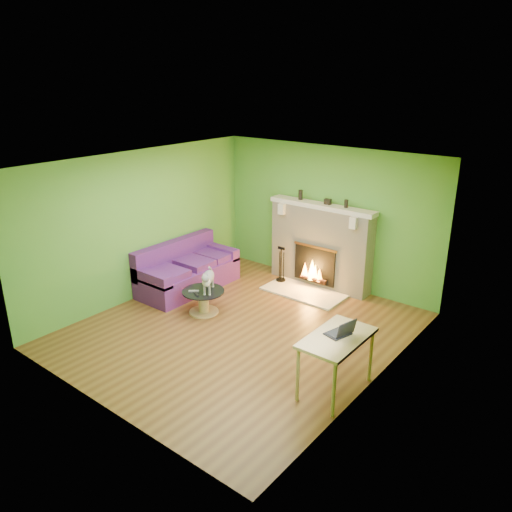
{
  "coord_description": "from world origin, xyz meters",
  "views": [
    {
      "loc": [
        4.51,
        -5.3,
        3.79
      ],
      "look_at": [
        -0.01,
        0.4,
        1.12
      ],
      "focal_mm": 35.0,
      "sensor_mm": 36.0,
      "label": 1
    }
  ],
  "objects_px": {
    "coffee_table": "(204,300)",
    "desk": "(337,343)",
    "cat": "(208,280)",
    "sofa": "(186,271)"
  },
  "relations": [
    {
      "from": "cat",
      "to": "sofa",
      "type": "bearing_deg",
      "value": 120.55
    },
    {
      "from": "sofa",
      "to": "coffee_table",
      "type": "height_order",
      "value": "sofa"
    },
    {
      "from": "coffee_table",
      "to": "cat",
      "type": "bearing_deg",
      "value": 32.01
    },
    {
      "from": "sofa",
      "to": "coffee_table",
      "type": "relative_size",
      "value": 2.74
    },
    {
      "from": "sofa",
      "to": "cat",
      "type": "height_order",
      "value": "sofa"
    },
    {
      "from": "desk",
      "to": "cat",
      "type": "height_order",
      "value": "cat"
    },
    {
      "from": "sofa",
      "to": "cat",
      "type": "bearing_deg",
      "value": -25.63
    },
    {
      "from": "coffee_table",
      "to": "desk",
      "type": "relative_size",
      "value": 0.68
    },
    {
      "from": "cat",
      "to": "coffee_table",
      "type": "bearing_deg",
      "value": 178.18
    },
    {
      "from": "coffee_table",
      "to": "desk",
      "type": "height_order",
      "value": "desk"
    }
  ]
}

